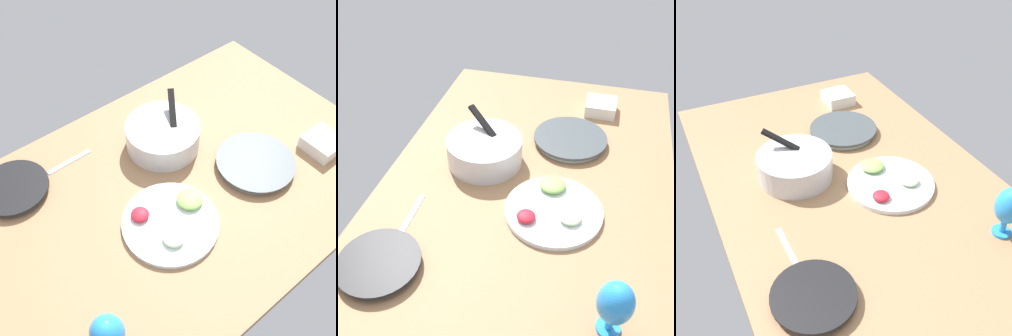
# 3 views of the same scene
# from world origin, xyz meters

# --- Properties ---
(ground_plane) EXTENTS (1.60, 1.04, 0.04)m
(ground_plane) POSITION_xyz_m (0.00, 0.00, -0.02)
(ground_plane) COLOR #99704C
(dinner_plate_left) EXTENTS (0.25, 0.25, 0.03)m
(dinner_plate_left) POSITION_xyz_m (-0.47, 0.34, 0.02)
(dinner_plate_left) COLOR #4C4C51
(dinner_plate_left) RESTS_ON ground_plane
(dinner_plate_right) EXTENTS (0.29, 0.29, 0.03)m
(dinner_plate_right) POSITION_xyz_m (0.28, -0.12, 0.02)
(dinner_plate_right) COLOR silver
(dinner_plate_right) RESTS_ON ground_plane
(mixing_bowl) EXTENTS (0.28, 0.28, 0.18)m
(mixing_bowl) POSITION_xyz_m (0.08, 0.18, 0.06)
(mixing_bowl) COLOR silver
(mixing_bowl) RESTS_ON ground_plane
(fruit_platter) EXTENTS (0.33, 0.33, 0.05)m
(fruit_platter) POSITION_xyz_m (-0.12, -0.11, 0.01)
(fruit_platter) COLOR silver
(fruit_platter) RESTS_ON ground_plane
(hurricane_glass_blue) EXTENTS (0.09, 0.09, 0.18)m
(hurricane_glass_blue) POSITION_xyz_m (-0.50, -0.32, 0.11)
(hurricane_glass_blue) COLOR #298BE3
(hurricane_glass_blue) RESTS_ON ground_plane
(square_bowl_white) EXTENTS (0.13, 0.13, 0.05)m
(square_bowl_white) POSITION_xyz_m (0.55, -0.22, 0.03)
(square_bowl_white) COLOR white
(square_bowl_white) RESTS_ON ground_plane
(fork_by_left_plate) EXTENTS (0.18, 0.02, 0.01)m
(fork_by_left_plate) POSITION_xyz_m (-0.25, 0.34, 0.00)
(fork_by_left_plate) COLOR silver
(fork_by_left_plate) RESTS_ON ground_plane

